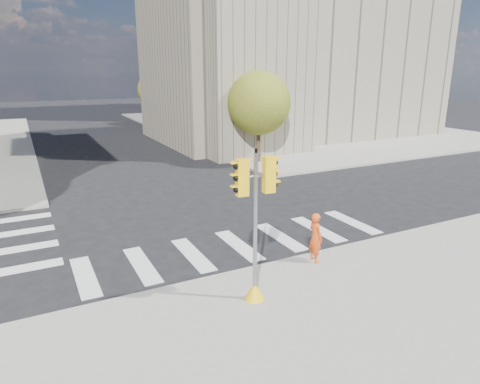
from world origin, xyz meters
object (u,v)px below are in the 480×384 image
at_px(lamp_near, 238,92).
at_px(traffic_signal, 255,239).
at_px(lamp_far, 176,85).
at_px(photographer, 315,237).

distance_m(lamp_near, traffic_signal, 22.15).
distance_m(lamp_far, traffic_signal, 35.24).
bearing_deg(lamp_near, lamp_far, 90.00).
bearing_deg(lamp_far, lamp_near, -90.00).
distance_m(lamp_near, lamp_far, 14.00).
bearing_deg(lamp_far, photographer, -101.46).
bearing_deg(traffic_signal, lamp_near, 67.33).
height_order(lamp_near, lamp_far, same).
bearing_deg(traffic_signal, photographer, 25.56).
distance_m(traffic_signal, photographer, 3.31).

